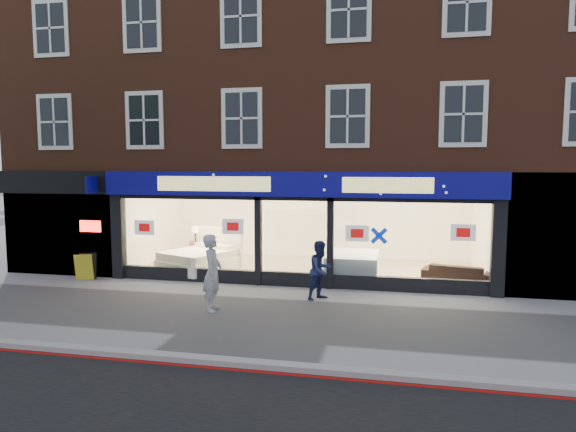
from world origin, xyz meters
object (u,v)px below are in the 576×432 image
(sofa, at_px, (457,274))
(pedestrian_blue, at_px, (321,270))
(pedestrian_grey, at_px, (213,273))
(a_board, at_px, (86,267))
(mattress_stack, at_px, (352,266))
(display_bed, at_px, (201,259))

(sofa, distance_m, pedestrian_blue, 4.25)
(pedestrian_blue, bearing_deg, pedestrian_grey, 159.17)
(sofa, distance_m, a_board, 11.04)
(mattress_stack, distance_m, pedestrian_blue, 2.31)
(mattress_stack, distance_m, pedestrian_grey, 4.83)
(display_bed, relative_size, pedestrian_blue, 1.79)
(sofa, height_order, pedestrian_grey, pedestrian_grey)
(sofa, height_order, a_board, a_board)
(mattress_stack, xyz_separation_m, pedestrian_grey, (-3.03, -3.74, 0.45))
(mattress_stack, bearing_deg, sofa, -0.91)
(a_board, bearing_deg, mattress_stack, -7.62)
(display_bed, distance_m, pedestrian_grey, 4.51)
(mattress_stack, bearing_deg, pedestrian_blue, -106.12)
(pedestrian_blue, bearing_deg, sofa, -22.74)
(display_bed, distance_m, a_board, 3.49)
(pedestrian_grey, bearing_deg, mattress_stack, -46.21)
(display_bed, height_order, mattress_stack, display_bed)
(display_bed, height_order, pedestrian_blue, pedestrian_blue)
(pedestrian_grey, relative_size, pedestrian_blue, 1.20)
(a_board, bearing_deg, display_bed, 12.57)
(sofa, height_order, pedestrian_blue, pedestrian_blue)
(a_board, bearing_deg, pedestrian_blue, -23.87)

